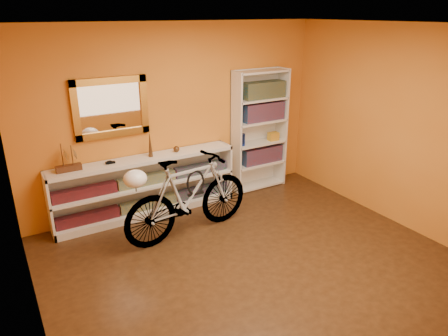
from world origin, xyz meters
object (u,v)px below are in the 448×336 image
bookcase (259,131)px  bicycle (189,196)px  helmet (135,179)px  console_unit (147,186)px

bookcase → bicycle: 1.90m
bookcase → helmet: bearing=-158.9°
console_unit → helmet: bearing=-115.9°
console_unit → bookcase: bookcase is taller
helmet → bicycle: bearing=6.1°
bicycle → helmet: size_ratio=6.72×
console_unit → bookcase: size_ratio=1.37×
bookcase → bicycle: size_ratio=1.04×
bookcase → bicycle: (-1.66, -0.83, -0.41)m
bicycle → console_unit: bearing=12.0°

